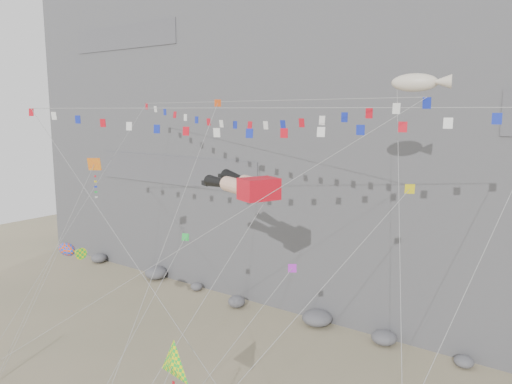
# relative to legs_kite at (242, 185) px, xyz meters

# --- Properties ---
(cliff) EXTENTS (80.00, 28.00, 50.00)m
(cliff) POSITION_rel_legs_kite_xyz_m (-0.69, 26.28, 11.39)
(cliff) COLOR slate
(cliff) RESTS_ON ground
(talus_boulders) EXTENTS (60.00, 3.00, 1.20)m
(talus_boulders) POSITION_rel_legs_kite_xyz_m (-0.69, 11.28, -13.01)
(talus_boulders) COLOR #5E5E63
(talus_boulders) RESTS_ON ground
(legs_kite) EXTENTS (7.35, 15.53, 18.30)m
(legs_kite) POSITION_rel_legs_kite_xyz_m (0.00, 0.00, 0.00)
(legs_kite) COLOR red
(legs_kite) RESTS_ON ground
(flag_banner_upper) EXTENTS (28.26, 17.44, 26.53)m
(flag_banner_upper) POSITION_rel_legs_kite_xyz_m (-2.99, 3.84, 5.20)
(flag_banner_upper) COLOR red
(flag_banner_upper) RESTS_ON ground
(flag_banner_lower) EXTENTS (32.02, 10.95, 22.72)m
(flag_banner_lower) POSITION_rel_legs_kite_xyz_m (0.13, -1.07, 4.72)
(flag_banner_lower) COLOR red
(flag_banner_lower) RESTS_ON ground
(harlequin_kite) EXTENTS (4.29, 7.49, 16.05)m
(harlequin_kite) POSITION_rel_legs_kite_xyz_m (-11.39, -2.61, 0.75)
(harlequin_kite) COLOR red
(harlequin_kite) RESTS_ON ground
(fish_windsock) EXTENTS (5.79, 3.86, 10.34)m
(fish_windsock) POSITION_rel_legs_kite_xyz_m (-10.34, -5.85, -4.59)
(fish_windsock) COLOR #E1410B
(fish_windsock) RESTS_ON ground
(delta_kite) EXTENTS (2.54, 5.63, 8.42)m
(delta_kite) POSITION_rel_legs_kite_xyz_m (2.74, -9.03, -7.32)
(delta_kite) COLOR yellow
(delta_kite) RESTS_ON ground
(blimp_windsock) EXTENTS (6.51, 12.44, 23.18)m
(blimp_windsock) POSITION_rel_legs_kite_xyz_m (9.30, 3.71, 6.08)
(blimp_windsock) COLOR beige
(blimp_windsock) RESTS_ON ground
(small_kite_a) EXTENTS (3.02, 14.65, 23.48)m
(small_kite_a) POSITION_rel_legs_kite_xyz_m (-2.86, 0.74, 4.52)
(small_kite_a) COLOR #FF5515
(small_kite_a) RESTS_ON ground
(small_kite_b) EXTENTS (4.15, 10.47, 14.02)m
(small_kite_b) POSITION_rel_legs_kite_xyz_m (4.46, -1.46, -4.41)
(small_kite_b) COLOR purple
(small_kite_b) RESTS_ON ground
(small_kite_c) EXTENTS (1.93, 11.61, 15.03)m
(small_kite_c) POSITION_rel_legs_kite_xyz_m (-3.10, -2.19, -3.66)
(small_kite_c) COLOR green
(small_kite_c) RESTS_ON ground
(small_kite_d) EXTENTS (8.70, 13.78, 20.96)m
(small_kite_d) POSITION_rel_legs_kite_xyz_m (10.24, 0.19, 0.32)
(small_kite_d) COLOR gold
(small_kite_d) RESTS_ON ground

